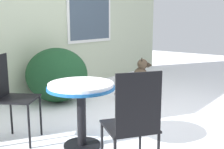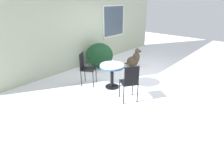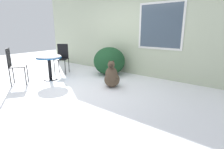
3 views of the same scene
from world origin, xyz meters
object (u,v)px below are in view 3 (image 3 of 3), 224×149
object	(u,v)px
patio_table	(49,61)
patio_chair_near_table	(62,57)
patio_chair_far_side	(15,64)
dog	(112,77)

from	to	relation	value
patio_table	patio_chair_near_table	bearing A→B (deg)	116.91
patio_chair_far_side	dog	distance (m)	2.66
patio_table	patio_chair_far_side	world-z (taller)	patio_chair_far_side
patio_table	patio_chair_near_table	distance (m)	0.82
patio_table	patio_chair_near_table	xyz separation A→B (m)	(-0.37, 0.73, -0.01)
patio_table	patio_chair_far_side	size ratio (longest dim) A/B	0.73
dog	patio_chair_near_table	bearing A→B (deg)	143.92
patio_chair_far_side	dog	bearing A→B (deg)	-112.98
patio_chair_near_table	patio_chair_far_side	size ratio (longest dim) A/B	1.00
patio_chair_far_side	patio_chair_near_table	bearing A→B (deg)	-52.84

